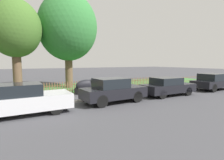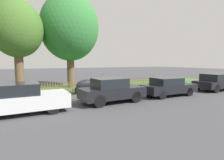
{
  "view_description": "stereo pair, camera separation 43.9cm",
  "coord_description": "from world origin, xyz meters",
  "px_view_note": "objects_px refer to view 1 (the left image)",
  "views": [
    {
      "loc": [
        -4.64,
        -9.87,
        2.4
      ],
      "look_at": [
        1.53,
        1.08,
        1.1
      ],
      "focal_mm": 28.0,
      "sensor_mm": 36.0,
      "label": 1
    },
    {
      "loc": [
        -4.26,
        -10.08,
        2.4
      ],
      "look_at": [
        1.53,
        1.08,
        1.1
      ],
      "focal_mm": 28.0,
      "sensor_mm": 36.0,
      "label": 2
    }
  ],
  "objects_px": {
    "tree_behind_motorcycle": "(15,29)",
    "tree_mid_park": "(68,28)",
    "covered_motorcycle": "(87,85)",
    "parked_car_red_compact": "(213,82)",
    "parked_car_black_saloon": "(113,90)",
    "parked_car_navy_estate": "(168,86)",
    "parked_car_silver_hatchback": "(21,99)"
  },
  "relations": [
    {
      "from": "tree_behind_motorcycle",
      "to": "tree_mid_park",
      "type": "xyz_separation_m",
      "value": [
        4.29,
        1.21,
        0.73
      ]
    },
    {
      "from": "tree_mid_park",
      "to": "parked_car_navy_estate",
      "type": "bearing_deg",
      "value": -55.89
    },
    {
      "from": "parked_car_red_compact",
      "to": "parked_car_navy_estate",
      "type": "bearing_deg",
      "value": 178.88
    },
    {
      "from": "parked_car_red_compact",
      "to": "parked_car_silver_hatchback",
      "type": "bearing_deg",
      "value": 179.46
    },
    {
      "from": "parked_car_navy_estate",
      "to": "parked_car_red_compact",
      "type": "bearing_deg",
      "value": 0.85
    },
    {
      "from": "covered_motorcycle",
      "to": "tree_behind_motorcycle",
      "type": "height_order",
      "value": "tree_behind_motorcycle"
    },
    {
      "from": "parked_car_black_saloon",
      "to": "covered_motorcycle",
      "type": "relative_size",
      "value": 2.07
    },
    {
      "from": "tree_behind_motorcycle",
      "to": "parked_car_red_compact",
      "type": "bearing_deg",
      "value": -23.15
    },
    {
      "from": "covered_motorcycle",
      "to": "tree_behind_motorcycle",
      "type": "distance_m",
      "value": 6.75
    },
    {
      "from": "parked_car_red_compact",
      "to": "covered_motorcycle",
      "type": "bearing_deg",
      "value": 160.53
    },
    {
      "from": "parked_car_red_compact",
      "to": "tree_behind_motorcycle",
      "type": "distance_m",
      "value": 16.51
    },
    {
      "from": "parked_car_red_compact",
      "to": "tree_behind_motorcycle",
      "type": "xyz_separation_m",
      "value": [
        -14.71,
        6.29,
        4.1
      ]
    },
    {
      "from": "tree_behind_motorcycle",
      "to": "tree_mid_park",
      "type": "distance_m",
      "value": 4.51
    },
    {
      "from": "parked_car_red_compact",
      "to": "tree_mid_park",
      "type": "distance_m",
      "value": 13.71
    },
    {
      "from": "parked_car_red_compact",
      "to": "tree_behind_motorcycle",
      "type": "height_order",
      "value": "tree_behind_motorcycle"
    },
    {
      "from": "parked_car_navy_estate",
      "to": "parked_car_red_compact",
      "type": "distance_m",
      "value": 5.38
    },
    {
      "from": "parked_car_black_saloon",
      "to": "parked_car_navy_estate",
      "type": "xyz_separation_m",
      "value": [
        4.48,
        -0.05,
        -0.07
      ]
    },
    {
      "from": "parked_car_navy_estate",
      "to": "covered_motorcycle",
      "type": "xyz_separation_m",
      "value": [
        -4.8,
        3.44,
        -0.0
      ]
    },
    {
      "from": "parked_car_red_compact",
      "to": "tree_mid_park",
      "type": "relative_size",
      "value": 0.46
    },
    {
      "from": "parked_car_black_saloon",
      "to": "tree_mid_park",
      "type": "bearing_deg",
      "value": 92.34
    },
    {
      "from": "covered_motorcycle",
      "to": "tree_mid_park",
      "type": "relative_size",
      "value": 0.22
    },
    {
      "from": "parked_car_black_saloon",
      "to": "parked_car_navy_estate",
      "type": "height_order",
      "value": "parked_car_black_saloon"
    },
    {
      "from": "parked_car_red_compact",
      "to": "parked_car_black_saloon",
      "type": "bearing_deg",
      "value": 178.91
    },
    {
      "from": "parked_car_silver_hatchback",
      "to": "tree_behind_motorcycle",
      "type": "height_order",
      "value": "tree_behind_motorcycle"
    },
    {
      "from": "tree_behind_motorcycle",
      "to": "parked_car_black_saloon",
      "type": "bearing_deg",
      "value": -51.94
    },
    {
      "from": "parked_car_navy_estate",
      "to": "parked_car_red_compact",
      "type": "relative_size",
      "value": 1.01
    },
    {
      "from": "parked_car_silver_hatchback",
      "to": "tree_mid_park",
      "type": "height_order",
      "value": "tree_mid_park"
    },
    {
      "from": "tree_mid_park",
      "to": "tree_behind_motorcycle",
      "type": "bearing_deg",
      "value": -164.3
    },
    {
      "from": "parked_car_black_saloon",
      "to": "tree_behind_motorcycle",
      "type": "xyz_separation_m",
      "value": [
        -4.84,
        6.18,
        4.08
      ]
    },
    {
      "from": "covered_motorcycle",
      "to": "parked_car_navy_estate",
      "type": "bearing_deg",
      "value": -36.34
    },
    {
      "from": "parked_car_black_saloon",
      "to": "tree_mid_park",
      "type": "height_order",
      "value": "tree_mid_park"
    },
    {
      "from": "covered_motorcycle",
      "to": "tree_mid_park",
      "type": "distance_m",
      "value": 6.31
    }
  ]
}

